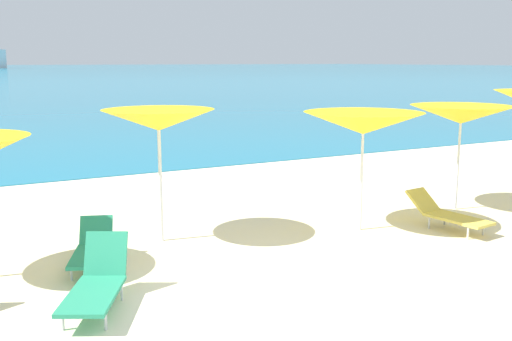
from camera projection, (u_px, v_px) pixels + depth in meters
name	position (u px, v px, depth m)	size (l,w,h in m)	color
ground_plane	(83.00, 179.00, 16.20)	(50.00, 100.00, 0.30)	beige
umbrella_4	(159.00, 120.00, 9.79)	(1.95, 1.95, 2.25)	silver
umbrella_5	(363.00, 123.00, 10.47)	(2.24, 2.24, 2.15)	silver
umbrella_6	(461.00, 115.00, 11.95)	(2.05, 2.05, 2.15)	silver
lounge_chair_5	(92.00, 249.00, 8.79)	(0.95, 1.41, 0.66)	#268C66
lounge_chair_6	(447.00, 213.00, 10.80)	(0.71, 1.67, 0.63)	#D8BF4C
lounge_chair_8	(97.00, 282.00, 7.34)	(1.19, 1.59, 0.81)	#268C66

